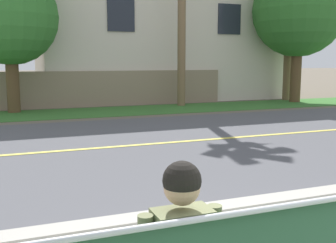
% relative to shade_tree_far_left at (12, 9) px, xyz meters
% --- Properties ---
extents(ground_plane, '(140.00, 140.00, 0.00)m').
position_rel_shade_tree_far_left_xyz_m(ground_plane, '(2.03, -5.34, -3.53)').
color(ground_plane, '#665B4C').
extents(curb_edge, '(44.00, 0.30, 0.11)m').
position_rel_shade_tree_far_left_xyz_m(curb_edge, '(2.03, -10.99, -3.47)').
color(curb_edge, '#ADA89E').
rests_on(curb_edge, ground_plane).
extents(street_asphalt, '(52.00, 8.00, 0.01)m').
position_rel_shade_tree_far_left_xyz_m(street_asphalt, '(2.03, -6.84, -3.52)').
color(street_asphalt, '#515156').
rests_on(street_asphalt, ground_plane).
extents(road_centre_line, '(48.00, 0.14, 0.01)m').
position_rel_shade_tree_far_left_xyz_m(road_centre_line, '(2.03, -6.84, -3.52)').
color(road_centre_line, '#E0CC4C').
rests_on(road_centre_line, ground_plane).
extents(far_verge_grass, '(48.00, 2.80, 0.02)m').
position_rel_shade_tree_far_left_xyz_m(far_verge_grass, '(2.03, -0.88, -3.52)').
color(far_verge_grass, '#38702D').
rests_on(far_verge_grass, ground_plane).
extents(shade_tree_far_left, '(3.30, 3.30, 5.44)m').
position_rel_shade_tree_far_left_xyz_m(shade_tree_far_left, '(0.00, 0.00, 0.00)').
color(shade_tree_far_left, brown).
rests_on(shade_tree_far_left, ground_plane).
extents(shade_tree_left, '(3.91, 3.91, 6.46)m').
position_rel_shade_tree_far_left_xyz_m(shade_tree_left, '(11.57, -0.52, 0.67)').
color(shade_tree_left, brown).
rests_on(shade_tree_left, ground_plane).
extents(garden_wall, '(13.00, 0.36, 1.40)m').
position_rel_shade_tree_far_left_xyz_m(garden_wall, '(1.83, 1.04, -2.83)').
color(garden_wall, gray).
rests_on(garden_wall, ground_plane).
extents(house_across_street, '(11.70, 6.91, 7.14)m').
position_rel_shade_tree_far_left_xyz_m(house_across_street, '(6.48, 4.24, 0.09)').
color(house_across_street, beige).
rests_on(house_across_street, ground_plane).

